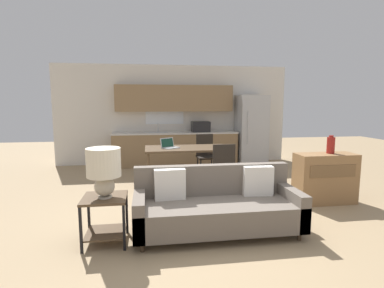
{
  "coord_description": "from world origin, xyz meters",
  "views": [
    {
      "loc": [
        -0.74,
        -3.71,
        1.67
      ],
      "look_at": [
        0.04,
        1.5,
        0.95
      ],
      "focal_mm": 28.0,
      "sensor_mm": 36.0,
      "label": 1
    }
  ],
  "objects_px": {
    "refrigerator": "(251,130)",
    "dining_chair_far_right": "(206,153)",
    "vase": "(331,145)",
    "table_lamp": "(104,167)",
    "laptop": "(169,146)",
    "dining_chair_near_right": "(222,167)",
    "couch": "(216,207)",
    "side_table": "(105,212)",
    "dining_table": "(187,151)",
    "credenza": "(325,178)"
  },
  "relations": [
    {
      "from": "dining_table",
      "to": "credenza",
      "type": "distance_m",
      "value": 2.6
    },
    {
      "from": "dining_chair_far_right",
      "to": "couch",
      "type": "bearing_deg",
      "value": -101.2
    },
    {
      "from": "side_table",
      "to": "table_lamp",
      "type": "xyz_separation_m",
      "value": [
        0.01,
        -0.03,
        0.55
      ]
    },
    {
      "from": "couch",
      "to": "vase",
      "type": "relative_size",
      "value": 6.94
    },
    {
      "from": "dining_table",
      "to": "dining_chair_far_right",
      "type": "relative_size",
      "value": 1.76
    },
    {
      "from": "side_table",
      "to": "dining_chair_near_right",
      "type": "height_order",
      "value": "dining_chair_near_right"
    },
    {
      "from": "couch",
      "to": "laptop",
      "type": "bearing_deg",
      "value": 100.94
    },
    {
      "from": "dining_table",
      "to": "dining_chair_near_right",
      "type": "bearing_deg",
      "value": -56.14
    },
    {
      "from": "credenza",
      "to": "side_table",
      "type": "bearing_deg",
      "value": -164.25
    },
    {
      "from": "credenza",
      "to": "couch",
      "type": "bearing_deg",
      "value": -157.43
    },
    {
      "from": "vase",
      "to": "dining_chair_far_right",
      "type": "distance_m",
      "value": 2.78
    },
    {
      "from": "couch",
      "to": "side_table",
      "type": "distance_m",
      "value": 1.39
    },
    {
      "from": "refrigerator",
      "to": "dining_chair_far_right",
      "type": "distance_m",
      "value": 1.99
    },
    {
      "from": "vase",
      "to": "dining_chair_far_right",
      "type": "bearing_deg",
      "value": 128.44
    },
    {
      "from": "table_lamp",
      "to": "credenza",
      "type": "height_order",
      "value": "table_lamp"
    },
    {
      "from": "couch",
      "to": "dining_chair_far_right",
      "type": "height_order",
      "value": "dining_chair_far_right"
    },
    {
      "from": "refrigerator",
      "to": "vase",
      "type": "xyz_separation_m",
      "value": [
        0.19,
        -3.37,
        0.03
      ]
    },
    {
      "from": "vase",
      "to": "laptop",
      "type": "height_order",
      "value": "vase"
    },
    {
      "from": "vase",
      "to": "side_table",
      "type": "bearing_deg",
      "value": -164.17
    },
    {
      "from": "credenza",
      "to": "dining_table",
      "type": "bearing_deg",
      "value": 146.42
    },
    {
      "from": "side_table",
      "to": "credenza",
      "type": "bearing_deg",
      "value": 15.75
    },
    {
      "from": "table_lamp",
      "to": "dining_chair_far_right",
      "type": "bearing_deg",
      "value": 60.09
    },
    {
      "from": "dining_table",
      "to": "table_lamp",
      "type": "relative_size",
      "value": 2.85
    },
    {
      "from": "refrigerator",
      "to": "dining_chair_near_right",
      "type": "distance_m",
      "value": 3.18
    },
    {
      "from": "refrigerator",
      "to": "side_table",
      "type": "height_order",
      "value": "refrigerator"
    },
    {
      "from": "couch",
      "to": "side_table",
      "type": "bearing_deg",
      "value": -175.3
    },
    {
      "from": "laptop",
      "to": "dining_chair_near_right",
      "type": "bearing_deg",
      "value": -75.43
    },
    {
      "from": "refrigerator",
      "to": "dining_chair_near_right",
      "type": "height_order",
      "value": "refrigerator"
    },
    {
      "from": "dining_table",
      "to": "credenza",
      "type": "xyz_separation_m",
      "value": [
        2.15,
        -1.43,
        -0.3
      ]
    },
    {
      "from": "laptop",
      "to": "couch",
      "type": "bearing_deg",
      "value": -113.29
    },
    {
      "from": "dining_chair_far_right",
      "to": "laptop",
      "type": "xyz_separation_m",
      "value": [
        -0.9,
        -0.76,
        0.31
      ]
    },
    {
      "from": "dining_chair_near_right",
      "to": "side_table",
      "type": "bearing_deg",
      "value": 42.01
    },
    {
      "from": "credenza",
      "to": "laptop",
      "type": "xyz_separation_m",
      "value": [
        -2.51,
        1.41,
        0.41
      ]
    },
    {
      "from": "vase",
      "to": "laptop",
      "type": "relative_size",
      "value": 0.74
    },
    {
      "from": "couch",
      "to": "table_lamp",
      "type": "bearing_deg",
      "value": -174.04
    },
    {
      "from": "refrigerator",
      "to": "table_lamp",
      "type": "relative_size",
      "value": 3.2
    },
    {
      "from": "side_table",
      "to": "dining_chair_far_right",
      "type": "relative_size",
      "value": 0.59
    },
    {
      "from": "couch",
      "to": "credenza",
      "type": "xyz_separation_m",
      "value": [
        2.07,
        0.86,
        0.08
      ]
    },
    {
      "from": "table_lamp",
      "to": "dining_chair_far_right",
      "type": "distance_m",
      "value": 3.69
    },
    {
      "from": "vase",
      "to": "table_lamp",
      "type": "bearing_deg",
      "value": -163.68
    },
    {
      "from": "dining_table",
      "to": "couch",
      "type": "height_order",
      "value": "couch"
    },
    {
      "from": "couch",
      "to": "laptop",
      "type": "xyz_separation_m",
      "value": [
        -0.44,
        2.27,
        0.49
      ]
    },
    {
      "from": "dining_chair_far_right",
      "to": "laptop",
      "type": "bearing_deg",
      "value": -142.2
    },
    {
      "from": "table_lamp",
      "to": "laptop",
      "type": "relative_size",
      "value": 1.44
    },
    {
      "from": "table_lamp",
      "to": "side_table",
      "type": "bearing_deg",
      "value": 108.62
    },
    {
      "from": "side_table",
      "to": "table_lamp",
      "type": "distance_m",
      "value": 0.55
    },
    {
      "from": "dining_table",
      "to": "vase",
      "type": "bearing_deg",
      "value": -31.96
    },
    {
      "from": "couch",
      "to": "credenza",
      "type": "distance_m",
      "value": 2.25
    },
    {
      "from": "refrigerator",
      "to": "table_lamp",
      "type": "height_order",
      "value": "refrigerator"
    },
    {
      "from": "dining_chair_near_right",
      "to": "laptop",
      "type": "bearing_deg",
      "value": -40.2
    }
  ]
}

